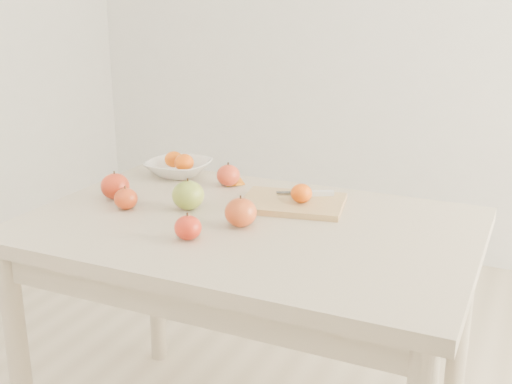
% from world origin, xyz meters
% --- Properties ---
extents(table, '(1.20, 0.80, 0.75)m').
position_xyz_m(table, '(0.00, 0.00, 0.65)').
color(table, '#C2AC92').
rests_on(table, ground).
extents(cutting_board, '(0.32, 0.26, 0.02)m').
position_xyz_m(cutting_board, '(0.06, 0.17, 0.76)').
color(cutting_board, tan).
rests_on(cutting_board, table).
extents(board_tangerine, '(0.06, 0.06, 0.05)m').
position_xyz_m(board_tangerine, '(0.09, 0.16, 0.80)').
color(board_tangerine, '#E15007').
rests_on(board_tangerine, cutting_board).
extents(fruit_bowl, '(0.21, 0.21, 0.05)m').
position_xyz_m(fruit_bowl, '(-0.41, 0.31, 0.78)').
color(fruit_bowl, white).
rests_on(fruit_bowl, table).
extents(bowl_tangerine_near, '(0.06, 0.06, 0.05)m').
position_xyz_m(bowl_tangerine_near, '(-0.43, 0.32, 0.80)').
color(bowl_tangerine_near, '#C96007').
rests_on(bowl_tangerine_near, fruit_bowl).
extents(bowl_tangerine_far, '(0.07, 0.07, 0.06)m').
position_xyz_m(bowl_tangerine_far, '(-0.38, 0.30, 0.80)').
color(bowl_tangerine_far, '#E54108').
rests_on(bowl_tangerine_far, fruit_bowl).
extents(orange_peel_a, '(0.07, 0.07, 0.01)m').
position_xyz_m(orange_peel_a, '(-0.19, 0.30, 0.75)').
color(orange_peel_a, orange).
rests_on(orange_peel_a, table).
extents(orange_peel_b, '(0.05, 0.05, 0.01)m').
position_xyz_m(orange_peel_b, '(-0.19, 0.29, 0.75)').
color(orange_peel_b, '#C66E0E').
rests_on(orange_peel_b, table).
extents(paring_knife, '(0.16, 0.08, 0.01)m').
position_xyz_m(paring_knife, '(0.11, 0.24, 0.78)').
color(paring_knife, silver).
rests_on(paring_knife, cutting_board).
extents(apple_green, '(0.09, 0.09, 0.08)m').
position_xyz_m(apple_green, '(-0.20, 0.02, 0.79)').
color(apple_green, olive).
rests_on(apple_green, table).
extents(apple_red_c, '(0.07, 0.07, 0.06)m').
position_xyz_m(apple_red_c, '(-0.08, -0.18, 0.78)').
color(apple_red_c, maroon).
rests_on(apple_red_c, table).
extents(apple_red_b, '(0.09, 0.09, 0.08)m').
position_xyz_m(apple_red_b, '(-0.45, 0.02, 0.79)').
color(apple_red_b, '#9B150D').
rests_on(apple_red_b, table).
extents(apple_red_e, '(0.09, 0.09, 0.08)m').
position_xyz_m(apple_red_e, '(-0.00, -0.04, 0.79)').
color(apple_red_e, maroon).
rests_on(apple_red_e, table).
extents(apple_red_a, '(0.08, 0.08, 0.07)m').
position_xyz_m(apple_red_a, '(-0.20, 0.28, 0.78)').
color(apple_red_a, '#A01309').
rests_on(apple_red_a, table).
extents(apple_red_d, '(0.07, 0.07, 0.06)m').
position_xyz_m(apple_red_d, '(-0.36, -0.05, 0.78)').
color(apple_red_d, '#990D02').
rests_on(apple_red_d, table).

